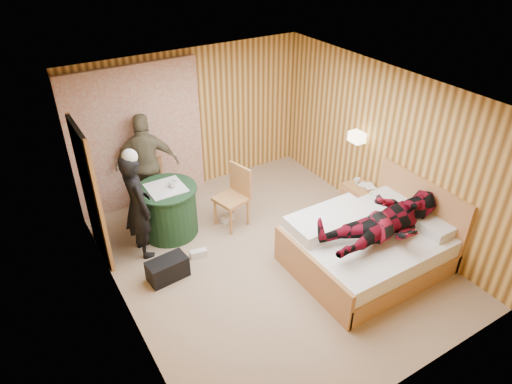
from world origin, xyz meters
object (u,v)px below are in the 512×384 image
bed (368,245)px  man_on_bed (388,214)px  wall_lamp (357,137)px  duffel_bag (168,269)px  round_table (168,210)px  chair_far (152,182)px  nightstand (360,200)px  chair_near (235,192)px  woman_standing (138,206)px  man_at_table (147,164)px

bed → man_on_bed: 0.70m
wall_lamp → duffel_bag: (-3.36, -0.08, -1.14)m
round_table → wall_lamp: bearing=-17.0°
bed → chair_far: bed is taller
nightstand → man_on_bed: bearing=-120.9°
chair_near → woman_standing: (-1.53, 0.07, 0.22)m
duffel_bag → round_table: bearing=60.6°
chair_near → bed: bearing=17.1°
chair_far → man_at_table: 0.33m
round_table → chair_near: chair_near is taller
duffel_bag → man_on_bed: man_on_bed is taller
bed → chair_far: (-2.10, 2.91, 0.22)m
wall_lamp → man_on_bed: (-0.77, -1.51, -0.31)m
nightstand → bed: bearing=-127.5°
bed → round_table: bed is taller
nightstand → man_on_bed: man_on_bed is taller
wall_lamp → chair_near: 2.12m
round_table → man_at_table: man_at_table is taller
wall_lamp → chair_far: bearing=150.8°
duffel_bag → woman_standing: woman_standing is taller
round_table → man_on_bed: size_ratio=0.53×
chair_far → woman_standing: bearing=-106.7°
wall_lamp → chair_near: size_ratio=0.26×
chair_far → duffel_bag: 1.81m
bed → chair_far: 3.60m
round_table → chair_far: (0.02, 0.73, 0.12)m
bed → man_on_bed: (0.03, -0.23, 0.67)m
bed → man_on_bed: man_on_bed is taller
nightstand → woman_standing: bearing=164.5°
chair_near → woman_standing: 1.55m
bed → round_table: bearing=134.2°
wall_lamp → chair_far: (-2.90, 1.62, -0.76)m
nightstand → chair_far: size_ratio=0.60×
wall_lamp → woman_standing: (-3.44, 0.65, -0.49)m
nightstand → duffel_bag: 3.33m
duffel_bag → woman_standing: size_ratio=0.34×
wall_lamp → woman_standing: 3.54m
woman_standing → round_table: bearing=-67.3°
man_on_bed → nightstand: bearing=59.1°
round_table → man_at_table: size_ratio=0.54×
chair_near → duffel_bag: (-1.45, -0.66, -0.43)m
round_table → duffel_bag: size_ratio=1.69×
round_table → woman_standing: (-0.52, -0.24, 0.40)m
bed → round_table: size_ratio=2.22×
nightstand → round_table: (-2.88, 1.19, 0.14)m
wall_lamp → nightstand: wall_lamp is taller
round_table → chair_near: (1.01, -0.31, 0.17)m
nightstand → chair_near: 2.08m
round_table → chair_far: 0.74m
chair_far → man_on_bed: (2.13, -3.14, 0.45)m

